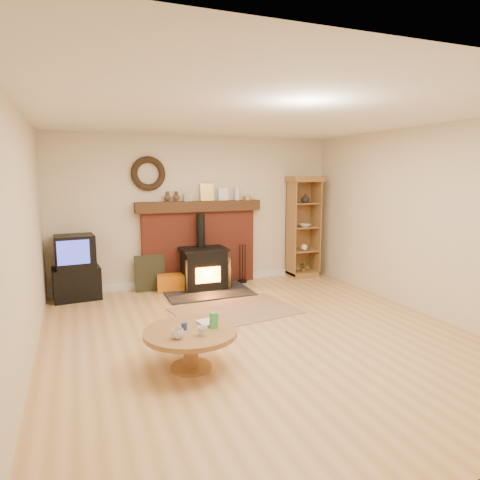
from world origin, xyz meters
name	(u,v)px	position (x,y,z in m)	size (l,w,h in m)	color
ground	(260,336)	(0.00, 0.00, 0.00)	(5.50, 5.50, 0.00)	tan
room_shell	(257,194)	(-0.02, 0.09, 1.72)	(5.02, 5.52, 2.61)	beige
chimney_breast	(199,240)	(0.00, 2.67, 0.80)	(2.20, 0.22, 1.78)	maroon
wood_stove	(204,270)	(-0.04, 2.27, 0.35)	(1.40, 1.00, 1.27)	black
area_rug	(236,311)	(0.06, 1.01, 0.01)	(1.67, 1.15, 0.01)	brown
tv_unit	(76,269)	(-2.05, 2.47, 0.49)	(0.73, 0.54, 1.01)	black
curio_cabinet	(303,227)	(2.00, 2.55, 0.95)	(0.61, 0.44, 1.90)	brown
firelog_box	(171,283)	(-0.58, 2.40, 0.14)	(0.45, 0.28, 0.28)	#F0B50D
leaning_painting	(150,273)	(-0.90, 2.55, 0.30)	(0.50, 0.03, 0.60)	black
fire_tools	(243,275)	(0.75, 2.50, 0.13)	(0.16, 0.16, 0.70)	black
coffee_table	(191,337)	(-1.00, -0.54, 0.33)	(0.94, 0.94, 0.56)	brown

